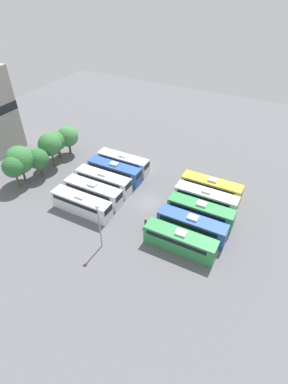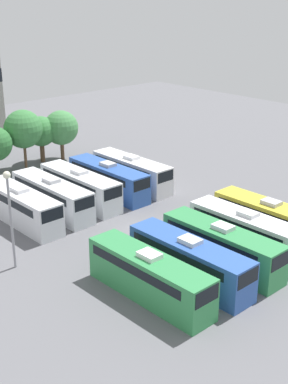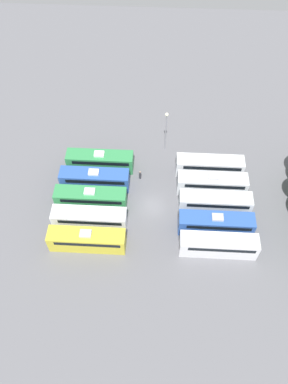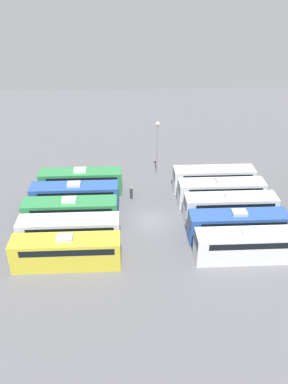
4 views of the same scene
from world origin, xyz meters
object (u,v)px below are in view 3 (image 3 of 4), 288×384
bus_3 (90,218)px  bus_7 (215,202)px  bus_9 (219,245)px  bus_1 (95,179)px  bus_8 (216,223)px  bus_6 (212,183)px  light_pole (166,125)px  bus_2 (91,198)px  bus_4 (87,239)px  bus_0 (100,161)px  worker_person (140,175)px  bus_5 (210,165)px

bus_3 → bus_7: bearing=101.7°
bus_9 → bus_3: bearing=-100.3°
bus_1 → bus_8: 19.94m
bus_6 → light_pole: size_ratio=1.33×
light_pole → bus_2: bearing=-41.6°
bus_4 → bus_6: size_ratio=1.00×
bus_9 → light_pole: light_pole is taller
bus_6 → bus_8: (7.31, 0.19, 0.00)m
bus_3 → bus_9: 18.84m
bus_0 → bus_1: (3.81, -0.38, 0.00)m
bus_4 → bus_7: 19.75m
bus_1 → worker_person: 7.33m
bus_5 → bus_9: 14.44m
bus_5 → bus_4: bearing=-50.8°
bus_0 → bus_4: same height
bus_2 → light_pole: size_ratio=1.33×
bus_8 → bus_1: bearing=-111.2°
bus_0 → worker_person: bearing=74.1°
bus_7 → worker_person: 12.90m
bus_1 → bus_4: bearing=1.8°
bus_9 → bus_8: bearing=-177.6°
bus_3 → bus_7: 18.87m
bus_5 → bus_8: bearing=2.0°
bus_9 → bus_0: bearing=-128.3°
bus_0 → bus_5: same height
light_pole → worker_person: bearing=-29.8°
bus_6 → bus_4: bearing=-58.8°
bus_2 → bus_8: 19.03m
bus_2 → bus_3: (3.63, 0.31, 0.00)m
bus_1 → bus_3: (7.32, 0.20, 0.00)m
bus_9 → bus_7: bearing=-179.5°
bus_8 → bus_7: bearing=178.7°
bus_7 → bus_8: 3.72m
bus_6 → bus_8: bearing=1.5°
bus_8 → light_pole: (-15.90, -7.71, 3.71)m
bus_4 → bus_8: (-3.64, 18.25, 0.00)m
bus_4 → bus_5: bearing=129.2°
bus_1 → bus_5: same height
bus_3 → bus_5: 21.14m
bus_5 → bus_9: (14.43, 0.52, 0.00)m
bus_0 → worker_person: (1.89, 6.63, -0.98)m
bus_0 → bus_7: (7.31, 18.30, 0.00)m
bus_0 → bus_6: same height
bus_4 → bus_9: (-0.16, 18.40, 0.00)m
bus_6 → bus_2: bearing=-78.4°
bus_7 → light_pole: 14.94m
bus_0 → bus_7: bearing=68.2°
bus_5 → light_pole: light_pole is taller
bus_6 → bus_7: same height
bus_3 → bus_9: (3.37, 18.54, 0.00)m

